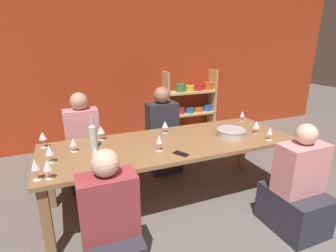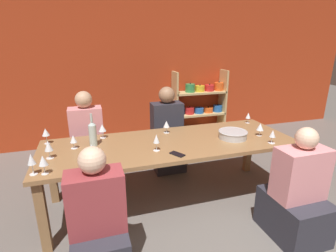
{
  "view_description": "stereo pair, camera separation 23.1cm",
  "coord_description": "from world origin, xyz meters",
  "px_view_note": "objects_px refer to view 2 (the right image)",
  "views": [
    {
      "loc": [
        -1.2,
        -0.75,
        1.77
      ],
      "look_at": [
        -0.16,
        1.77,
        0.88
      ],
      "focal_mm": 28.0,
      "sensor_mm": 36.0,
      "label": 1
    },
    {
      "loc": [
        -0.98,
        -0.83,
        1.77
      ],
      "look_at": [
        -0.16,
        1.77,
        0.88
      ],
      "focal_mm": 28.0,
      "sensor_mm": 36.0,
      "label": 2
    }
  ],
  "objects_px": {
    "cell_phone": "(177,154)",
    "person_far_a": "(167,139)",
    "person_near_b": "(99,234)",
    "wine_glass_empty_b": "(92,148)",
    "wine_glass_white_d": "(166,125)",
    "wine_glass_red_c": "(156,139)",
    "wine_glass_red_b": "(31,160)",
    "wine_glass_red_a": "(248,116)",
    "wine_glass_white_b": "(260,127)",
    "person_near_a": "(296,199)",
    "wine_glass_empty_a": "(43,161)",
    "shelf_unit": "(199,110)",
    "wine_bottle_green": "(93,133)",
    "mixing_bowl": "(233,134)",
    "person_far_b": "(89,150)",
    "wine_glass_empty_c": "(73,139)",
    "wine_glass_white_a": "(273,134)",
    "dining_table": "(171,148)",
    "wine_glass_white_c": "(46,133)",
    "wine_glass_empty_e": "(102,128)",
    "wine_glass_empty_d": "(48,146)"
  },
  "relations": [
    {
      "from": "wine_glass_white_c",
      "to": "person_far_a",
      "type": "distance_m",
      "value": 1.63
    },
    {
      "from": "wine_glass_red_a",
      "to": "person_near_b",
      "type": "relative_size",
      "value": 0.13
    },
    {
      "from": "wine_glass_empty_b",
      "to": "wine_glass_red_b",
      "type": "xyz_separation_m",
      "value": [
        -0.47,
        -0.16,
        0.03
      ]
    },
    {
      "from": "mixing_bowl",
      "to": "wine_glass_red_a",
      "type": "xyz_separation_m",
      "value": [
        0.49,
        0.44,
        0.05
      ]
    },
    {
      "from": "wine_glass_empty_c",
      "to": "wine_glass_empty_a",
      "type": "bearing_deg",
      "value": -113.54
    },
    {
      "from": "wine_glass_white_c",
      "to": "wine_glass_white_b",
      "type": "bearing_deg",
      "value": -11.42
    },
    {
      "from": "mixing_bowl",
      "to": "wine_glass_white_d",
      "type": "bearing_deg",
      "value": 149.24
    },
    {
      "from": "wine_glass_white_c",
      "to": "wine_glass_red_a",
      "type": "bearing_deg",
      "value": 0.01
    },
    {
      "from": "wine_glass_white_a",
      "to": "person_far_b",
      "type": "relative_size",
      "value": 0.12
    },
    {
      "from": "mixing_bowl",
      "to": "person_far_b",
      "type": "relative_size",
      "value": 0.27
    },
    {
      "from": "cell_phone",
      "to": "person_far_a",
      "type": "distance_m",
      "value": 1.25
    },
    {
      "from": "wine_glass_empty_b",
      "to": "person_near_a",
      "type": "bearing_deg",
      "value": -21.14
    },
    {
      "from": "person_near_b",
      "to": "wine_glass_empty_b",
      "type": "bearing_deg",
      "value": 89.65
    },
    {
      "from": "person_far_a",
      "to": "person_near_a",
      "type": "bearing_deg",
      "value": 112.73
    },
    {
      "from": "wine_glass_empty_a",
      "to": "wine_glass_white_b",
      "type": "relative_size",
      "value": 1.11
    },
    {
      "from": "person_near_b",
      "to": "wine_glass_red_b",
      "type": "bearing_deg",
      "value": 135.41
    },
    {
      "from": "wine_glass_red_c",
      "to": "person_far_b",
      "type": "xyz_separation_m",
      "value": [
        -0.65,
        0.95,
        -0.41
      ]
    },
    {
      "from": "shelf_unit",
      "to": "wine_glass_white_b",
      "type": "relative_size",
      "value": 8.48
    },
    {
      "from": "wine_glass_empty_c",
      "to": "person_near_b",
      "type": "height_order",
      "value": "person_near_b"
    },
    {
      "from": "wine_glass_white_d",
      "to": "wine_glass_red_c",
      "type": "bearing_deg",
      "value": -117.68
    },
    {
      "from": "dining_table",
      "to": "person_far_a",
      "type": "bearing_deg",
      "value": 75.63
    },
    {
      "from": "wine_bottle_green",
      "to": "wine_glass_red_a",
      "type": "height_order",
      "value": "wine_bottle_green"
    },
    {
      "from": "dining_table",
      "to": "wine_glass_red_c",
      "type": "relative_size",
      "value": 15.89
    },
    {
      "from": "cell_phone",
      "to": "person_far_b",
      "type": "height_order",
      "value": "person_far_b"
    },
    {
      "from": "wine_glass_empty_b",
      "to": "wine_glass_white_b",
      "type": "distance_m",
      "value": 1.86
    },
    {
      "from": "wine_glass_red_b",
      "to": "wine_glass_white_c",
      "type": "xyz_separation_m",
      "value": [
        0.03,
        0.7,
        -0.01
      ]
    },
    {
      "from": "wine_glass_empty_a",
      "to": "wine_glass_red_a",
      "type": "height_order",
      "value": "wine_glass_empty_a"
    },
    {
      "from": "wine_glass_white_d",
      "to": "wine_glass_empty_e",
      "type": "bearing_deg",
      "value": 175.97
    },
    {
      "from": "wine_glass_empty_a",
      "to": "person_far_a",
      "type": "bearing_deg",
      "value": 40.55
    },
    {
      "from": "wine_glass_red_a",
      "to": "wine_glass_white_b",
      "type": "distance_m",
      "value": 0.49
    },
    {
      "from": "wine_glass_red_c",
      "to": "wine_glass_red_b",
      "type": "bearing_deg",
      "value": -171.11
    },
    {
      "from": "wine_glass_white_d",
      "to": "wine_glass_red_c",
      "type": "relative_size",
      "value": 0.87
    },
    {
      "from": "wine_glass_empty_a",
      "to": "wine_glass_empty_b",
      "type": "relative_size",
      "value": 1.12
    },
    {
      "from": "shelf_unit",
      "to": "wine_glass_white_a",
      "type": "xyz_separation_m",
      "value": [
        -0.19,
        -2.31,
        0.31
      ]
    },
    {
      "from": "wine_glass_white_c",
      "to": "wine_glass_red_c",
      "type": "distance_m",
      "value": 1.19
    },
    {
      "from": "mixing_bowl",
      "to": "wine_glass_white_a",
      "type": "bearing_deg",
      "value": -39.59
    },
    {
      "from": "wine_glass_empty_d",
      "to": "person_near_b",
      "type": "distance_m",
      "value": 0.96
    },
    {
      "from": "wine_glass_empty_d",
      "to": "person_far_b",
      "type": "distance_m",
      "value": 0.98
    },
    {
      "from": "wine_glass_red_a",
      "to": "person_far_a",
      "type": "bearing_deg",
      "value": 152.72
    },
    {
      "from": "wine_glass_empty_b",
      "to": "wine_glass_red_b",
      "type": "bearing_deg",
      "value": -160.91
    },
    {
      "from": "wine_glass_empty_b",
      "to": "person_far_b",
      "type": "relative_size",
      "value": 0.12
    },
    {
      "from": "cell_phone",
      "to": "person_far_a",
      "type": "height_order",
      "value": "person_far_a"
    },
    {
      "from": "wine_glass_empty_c",
      "to": "wine_glass_white_b",
      "type": "bearing_deg",
      "value": -6.88
    },
    {
      "from": "wine_glass_red_b",
      "to": "wine_glass_white_c",
      "type": "distance_m",
      "value": 0.7
    },
    {
      "from": "wine_glass_white_b",
      "to": "wine_glass_white_a",
      "type": "bearing_deg",
      "value": -94.4
    },
    {
      "from": "mixing_bowl",
      "to": "person_near_a",
      "type": "bearing_deg",
      "value": -73.01
    },
    {
      "from": "wine_glass_red_b",
      "to": "wine_glass_red_c",
      "type": "xyz_separation_m",
      "value": [
        1.09,
        0.17,
        -0.01
      ]
    },
    {
      "from": "dining_table",
      "to": "mixing_bowl",
      "type": "xyz_separation_m",
      "value": [
        0.7,
        -0.09,
        0.12
      ]
    },
    {
      "from": "wine_glass_white_c",
      "to": "person_near_a",
      "type": "relative_size",
      "value": 0.16
    },
    {
      "from": "wine_glass_white_b",
      "to": "cell_phone",
      "type": "height_order",
      "value": "wine_glass_white_b"
    }
  ]
}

